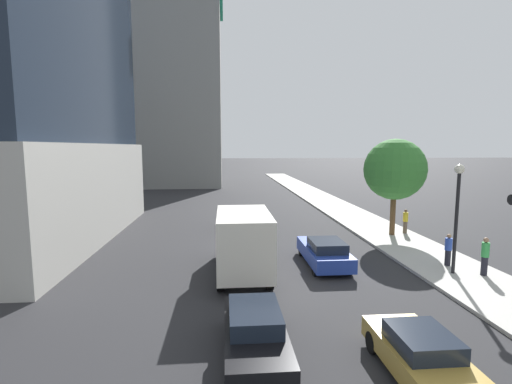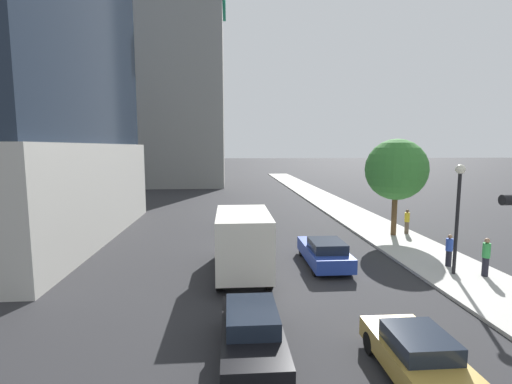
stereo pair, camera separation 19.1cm
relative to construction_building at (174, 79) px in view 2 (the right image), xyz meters
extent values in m
cube|color=#B2AFA8|center=(19.45, -38.30, -16.74)|extent=(4.19, 120.00, 0.15)
cube|color=gray|center=(-0.03, 0.03, -1.40)|extent=(15.56, 12.90, 30.83)
cube|color=red|center=(4.64, -3.84, 1.79)|extent=(0.90, 0.90, 37.21)
cylinder|color=black|center=(19.06, -44.43, -14.27)|extent=(0.16, 0.16, 4.78)
sphere|color=silver|center=(19.06, -44.43, -11.70)|extent=(0.44, 0.44, 0.44)
cylinder|color=brown|center=(19.66, -36.65, -15.19)|extent=(0.36, 0.36, 2.94)
sphere|color=#387F33|center=(19.66, -36.65, -12.18)|extent=(4.10, 4.10, 4.10)
cube|color=#AD8938|center=(13.37, -51.95, -16.24)|extent=(1.73, 4.16, 0.59)
cube|color=#19212D|center=(13.37, -51.87, -15.72)|extent=(1.45, 1.76, 0.46)
cylinder|color=black|center=(12.61, -50.53, -16.49)|extent=(0.22, 0.65, 0.65)
cylinder|color=black|center=(14.13, -50.53, -16.49)|extent=(0.22, 0.65, 0.65)
cube|color=#233D9E|center=(13.37, -42.19, -16.21)|extent=(1.92, 4.75, 0.70)
cube|color=#19212D|center=(13.37, -42.77, -15.62)|extent=(1.61, 2.11, 0.48)
cylinder|color=black|center=(12.52, -40.57, -16.51)|extent=(0.22, 0.61, 0.61)
cylinder|color=black|center=(14.21, -40.57, -16.51)|extent=(0.22, 0.61, 0.61)
cylinder|color=black|center=(12.52, -43.80, -16.51)|extent=(0.22, 0.61, 0.61)
cylinder|color=black|center=(14.21, -43.80, -16.51)|extent=(0.22, 0.61, 0.61)
cube|color=black|center=(9.07, -50.48, -16.19)|extent=(1.76, 4.45, 0.66)
cube|color=#19212D|center=(9.07, -50.32, -15.61)|extent=(1.48, 2.20, 0.50)
cylinder|color=black|center=(8.30, -48.97, -16.47)|extent=(0.22, 0.69, 0.69)
cylinder|color=black|center=(9.85, -48.97, -16.47)|extent=(0.22, 0.69, 0.69)
cylinder|color=black|center=(8.30, -52.00, -16.47)|extent=(0.22, 0.69, 0.69)
cylinder|color=black|center=(9.85, -52.00, -16.47)|extent=(0.22, 0.69, 0.69)
cube|color=#B7B7BC|center=(9.07, -33.19, -16.24)|extent=(1.72, 4.23, 0.56)
cube|color=#19212D|center=(9.07, -33.60, -15.72)|extent=(1.44, 2.13, 0.48)
cylinder|color=black|center=(8.32, -31.75, -16.47)|extent=(0.22, 0.68, 0.68)
cylinder|color=black|center=(9.83, -31.75, -16.47)|extent=(0.22, 0.68, 0.68)
cylinder|color=black|center=(8.32, -34.63, -16.47)|extent=(0.22, 0.68, 0.68)
cylinder|color=black|center=(9.83, -34.63, -16.47)|extent=(0.22, 0.68, 0.68)
cube|color=silver|center=(9.07, -40.75, -15.30)|extent=(2.40, 1.87, 1.91)
cube|color=silver|center=(9.07, -44.16, -14.95)|extent=(2.40, 4.65, 2.61)
cylinder|color=black|center=(8.02, -40.75, -16.35)|extent=(0.30, 0.92, 0.92)
cylinder|color=black|center=(10.13, -40.75, -16.35)|extent=(0.30, 0.92, 0.92)
cylinder|color=black|center=(8.02, -45.32, -16.35)|extent=(0.30, 0.92, 0.92)
cylinder|color=black|center=(10.13, -45.32, -16.35)|extent=(0.30, 0.92, 0.92)
cylinder|color=black|center=(20.32, -44.84, -16.22)|extent=(0.28, 0.28, 0.88)
cylinder|color=green|center=(20.32, -44.84, -15.44)|extent=(0.34, 0.34, 0.68)
sphere|color=#997051|center=(20.32, -44.84, -14.98)|extent=(0.24, 0.24, 0.24)
cylinder|color=black|center=(19.47, -43.33, -16.26)|extent=(0.28, 0.28, 0.80)
cylinder|color=#2D4CB2|center=(19.47, -43.33, -15.56)|extent=(0.34, 0.34, 0.62)
sphere|color=#997051|center=(19.47, -43.33, -15.14)|extent=(0.22, 0.22, 0.22)
cylinder|color=brown|center=(20.75, -36.32, -16.25)|extent=(0.28, 0.28, 0.83)
cylinder|color=gold|center=(20.75, -36.32, -15.52)|extent=(0.34, 0.34, 0.64)
sphere|color=brown|center=(20.75, -36.32, -15.09)|extent=(0.22, 0.22, 0.22)
camera|label=1|loc=(8.24, -60.60, -10.68)|focal=25.92mm
camera|label=2|loc=(8.43, -60.61, -10.68)|focal=25.92mm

